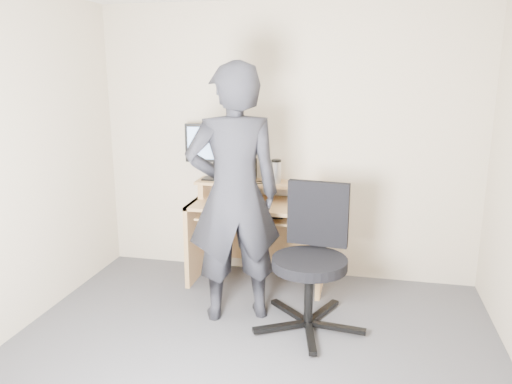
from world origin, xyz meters
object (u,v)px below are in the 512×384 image
at_px(monitor, 215,147).
at_px(office_chair, 312,252).
at_px(person, 234,195).
at_px(desk, 259,222).

xyz_separation_m(monitor, office_chair, (1.00, -0.83, -0.64)).
bearing_deg(person, office_chair, 156.40).
bearing_deg(person, desk, -115.69).
distance_m(desk, person, 0.87).
relative_size(office_chair, person, 0.54).
distance_m(desk, monitor, 0.80).
height_order(desk, person, person).
relative_size(desk, person, 0.61).
xyz_separation_m(desk, office_chair, (0.57, -0.76, 0.03)).
distance_m(desk, office_chair, 0.95).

